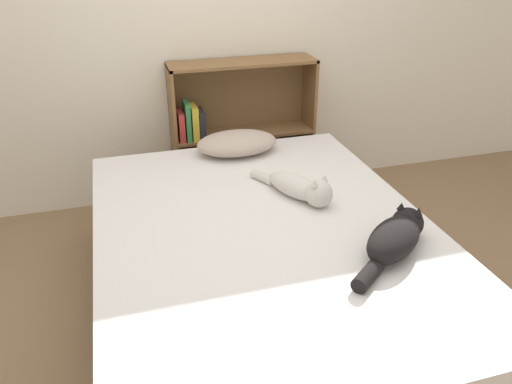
% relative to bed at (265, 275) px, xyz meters
% --- Properties ---
extents(ground_plane, '(8.00, 8.00, 0.00)m').
position_rel_bed_xyz_m(ground_plane, '(0.00, 0.00, -0.26)').
color(ground_plane, '#846647').
extents(wall_back, '(8.00, 0.06, 2.50)m').
position_rel_bed_xyz_m(wall_back, '(0.00, 1.47, 0.99)').
color(wall_back, silver).
rests_on(wall_back, ground_plane).
extents(bed, '(1.55, 2.07, 0.53)m').
position_rel_bed_xyz_m(bed, '(0.00, 0.00, 0.00)').
color(bed, brown).
rests_on(bed, ground_plane).
extents(pillow, '(0.48, 0.30, 0.13)m').
position_rel_bed_xyz_m(pillow, '(0.09, 0.85, 0.34)').
color(pillow, '#B29E8E').
rests_on(pillow, bed).
extents(cat_light, '(0.31, 0.48, 0.16)m').
position_rel_bed_xyz_m(cat_light, '(0.25, 0.21, 0.33)').
color(cat_light, beige).
rests_on(cat_light, bed).
extents(cat_dark, '(0.47, 0.41, 0.16)m').
position_rel_bed_xyz_m(cat_dark, '(0.46, -0.33, 0.34)').
color(cat_dark, black).
rests_on(cat_dark, bed).
extents(bookshelf, '(0.97, 0.26, 0.98)m').
position_rel_bed_xyz_m(bookshelf, '(0.21, 1.34, 0.24)').
color(bookshelf, brown).
rests_on(bookshelf, ground_plane).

